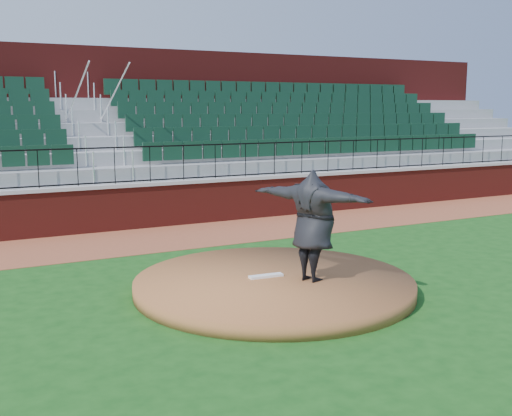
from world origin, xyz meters
The scene contains 10 objects.
ground centered at (0.00, 0.00, 0.00)m, with size 90.00×90.00×0.00m, color #144814.
warning_track centered at (0.00, 5.40, 0.01)m, with size 34.00×3.20×0.01m, color brown.
field_wall centered at (0.00, 7.00, 0.60)m, with size 34.00×0.35×1.20m, color maroon.
wall_cap centered at (0.00, 7.00, 1.25)m, with size 34.00×0.45×0.10m, color #B7B7B7.
wall_railing centered at (0.00, 7.00, 1.80)m, with size 34.00×0.05×1.00m, color black, non-canonical shape.
seating_stands centered at (0.00, 9.72, 2.30)m, with size 34.00×5.10×4.60m, color gray, non-canonical shape.
concourse_wall centered at (0.00, 12.52, 2.75)m, with size 34.00×0.50×5.50m, color maroon.
pitchers_mound centered at (-0.48, -0.13, 0.12)m, with size 5.19×5.19×0.25m, color brown.
pitching_rubber centered at (-0.58, -0.01, 0.27)m, with size 0.66×0.16×0.04m, color white.
pitcher centered at (0.07, -0.59, 1.27)m, with size 2.50×0.68×2.04m, color black.
Camera 1 is at (-5.97, -9.93, 3.39)m, focal length 43.72 mm.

